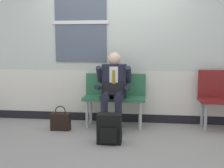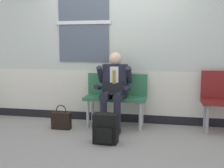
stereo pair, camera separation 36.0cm
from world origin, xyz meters
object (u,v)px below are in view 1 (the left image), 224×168
at_px(bench_with_person, 115,95).
at_px(person_seated, 113,88).
at_px(handbag, 61,121).
at_px(backpack, 109,129).

height_order(bench_with_person, person_seated, person_seated).
relative_size(person_seated, handbag, 3.11).
xyz_separation_m(backpack, handbag, (-0.87, 0.51, -0.06)).
distance_m(bench_with_person, person_seated, 0.24).
xyz_separation_m(person_seated, handbag, (-0.83, -0.22, -0.53)).
distance_m(person_seated, backpack, 0.87).
bearing_deg(handbag, backpack, -30.47).
height_order(person_seated, handbag, person_seated).
distance_m(person_seated, handbag, 1.01).
bearing_deg(bench_with_person, handbag, -153.39).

